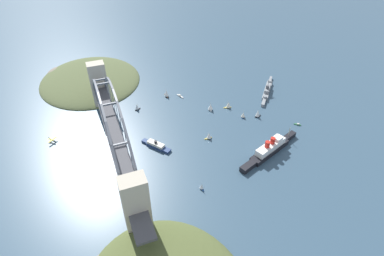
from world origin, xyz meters
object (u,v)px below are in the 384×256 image
(ocean_liner, at_px, (270,149))
(small_boat_8, at_px, (166,93))
(small_boat_0, at_px, (298,124))
(small_boat_3, at_px, (202,186))
(naval_cruiser, at_px, (267,90))
(small_boat_4, at_px, (209,136))
(small_boat_1, at_px, (137,107))
(small_boat_2, at_px, (243,115))
(small_boat_6, at_px, (180,96))
(harbor_arch_bridge, at_px, (113,130))
(seaplane_taxiing_near_bridge, at_px, (52,140))
(small_boat_9, at_px, (228,105))
(small_boat_5, at_px, (211,107))
(harbor_ferry_steamer, at_px, (156,145))
(small_boat_7, at_px, (258,114))

(ocean_liner, xyz_separation_m, small_boat_8, (-138.50, -63.22, -0.50))
(small_boat_0, xyz_separation_m, small_boat_3, (46.94, -136.16, 2.45))
(small_boat_3, bearing_deg, ocean_liner, 102.94)
(naval_cruiser, height_order, small_boat_4, naval_cruiser)
(small_boat_1, height_order, small_boat_2, small_boat_1)
(small_boat_2, bearing_deg, small_boat_6, -142.79)
(naval_cruiser, bearing_deg, harbor_arch_bridge, -77.36)
(seaplane_taxiing_near_bridge, distance_m, small_boat_9, 199.49)
(harbor_arch_bridge, distance_m, seaplane_taxiing_near_bridge, 77.13)
(small_boat_6, height_order, small_boat_8, small_boat_8)
(small_boat_0, relative_size, small_boat_8, 0.61)
(small_boat_5, bearing_deg, small_boat_3, -27.70)
(harbor_arch_bridge, relative_size, harbor_ferry_steamer, 8.11)
(naval_cruiser, xyz_separation_m, small_boat_4, (59.10, -108.45, 0.83))
(small_boat_3, bearing_deg, small_boat_0, 109.02)
(ocean_liner, relative_size, harbor_ferry_steamer, 2.62)
(small_boat_9, bearing_deg, harbor_arch_bridge, -77.38)
(small_boat_8, bearing_deg, naval_cruiser, 73.51)
(small_boat_1, xyz_separation_m, small_boat_9, (35.37, 103.25, 0.03))
(small_boat_2, height_order, small_boat_9, small_boat_9)
(small_boat_0, height_order, small_boat_7, small_boat_7)
(small_boat_1, bearing_deg, harbor_ferry_steamer, 1.93)
(harbor_ferry_steamer, height_order, small_boat_0, harbor_ferry_steamer)
(ocean_liner, xyz_separation_m, small_boat_6, (-132.27, -47.35, -4.55))
(seaplane_taxiing_near_bridge, relative_size, small_boat_9, 0.98)
(small_boat_3, bearing_deg, small_boat_5, 152.30)
(small_boat_2, relative_size, small_boat_7, 0.76)
(ocean_liner, bearing_deg, small_boat_0, 117.20)
(harbor_arch_bridge, distance_m, ocean_liner, 153.48)
(small_boat_1, bearing_deg, small_boat_5, 68.36)
(harbor_ferry_steamer, bearing_deg, harbor_arch_bridge, -99.63)
(naval_cruiser, distance_m, small_boat_5, 85.97)
(small_boat_0, height_order, small_boat_2, small_boat_2)
(small_boat_0, height_order, small_boat_5, small_boat_5)
(naval_cruiser, xyz_separation_m, small_boat_8, (-36.90, -124.68, 1.87))
(small_boat_5, bearing_deg, ocean_liner, 14.72)
(small_boat_5, bearing_deg, small_boat_2, 46.62)
(harbor_ferry_steamer, bearing_deg, small_boat_6, 146.23)
(small_boat_4, bearing_deg, small_boat_8, -170.40)
(small_boat_2, bearing_deg, naval_cruiser, 124.21)
(small_boat_1, relative_size, small_boat_5, 0.88)
(small_boat_2, distance_m, small_boat_8, 101.61)
(small_boat_3, relative_size, small_boat_5, 0.67)
(small_boat_5, xyz_separation_m, small_boat_7, (32.36, 44.85, -0.07))
(small_boat_4, distance_m, small_boat_9, 63.71)
(harbor_arch_bridge, distance_m, small_boat_1, 79.46)
(small_boat_4, distance_m, small_boat_8, 97.37)
(small_boat_3, xyz_separation_m, small_boat_8, (-157.13, 17.85, 1.73))
(ocean_liner, xyz_separation_m, naval_cruiser, (-101.60, 61.46, -2.36))
(small_boat_1, relative_size, small_boat_8, 0.85)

